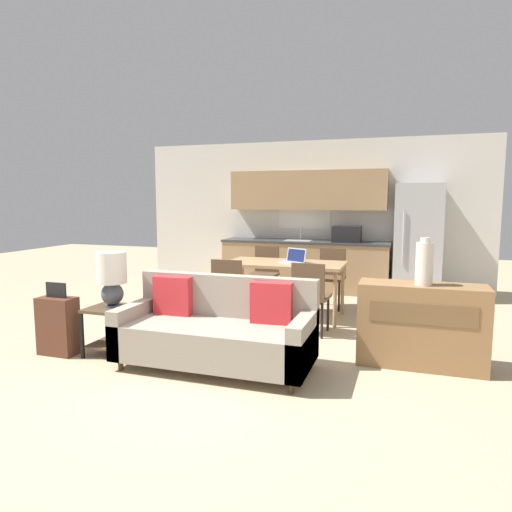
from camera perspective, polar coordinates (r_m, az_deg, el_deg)
ground_plane at (r=4.44m, az=-6.40°, el=-14.60°), size 20.00×20.00×0.00m
wall_back at (r=8.55m, az=6.62°, el=5.15°), size 6.40×0.07×2.70m
kitchen_counter at (r=8.29m, az=6.25°, el=1.56°), size 3.00×0.65×2.15m
refrigerator at (r=7.97m, az=19.54°, el=1.71°), size 0.74×0.78×1.89m
dining_table at (r=6.36m, az=3.62°, el=-1.37°), size 1.64×0.83×0.77m
couch at (r=4.55m, az=-4.81°, el=-9.39°), size 1.89×0.80×0.87m
side_table at (r=5.11m, az=-17.68°, el=-7.93°), size 0.45×0.45×0.51m
table_lamp at (r=5.03m, az=-17.60°, el=-2.31°), size 0.31×0.31×0.58m
credenza at (r=4.80m, az=19.94°, el=-8.14°), size 1.20×0.43×0.82m
vase at (r=4.64m, az=20.30°, el=-0.84°), size 0.16×0.16×0.46m
dining_chair_near_right at (r=5.54m, az=6.80°, el=-4.70°), size 0.44×0.44×0.89m
dining_chair_far_right at (r=7.02m, az=9.36°, el=-2.25°), size 0.43×0.43×0.89m
dining_chair_far_left at (r=7.24m, az=1.10°, el=-1.87°), size 0.42×0.42×0.89m
dining_chair_near_left at (r=5.84m, az=-3.28°, el=-4.06°), size 0.44×0.44×0.89m
laptop at (r=6.29m, az=4.68°, el=-0.43°), size 0.40×0.37×0.20m
suitcase at (r=5.31m, az=-23.51°, el=-7.94°), size 0.40×0.22×0.77m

